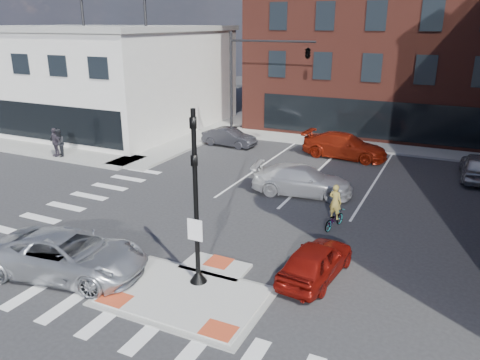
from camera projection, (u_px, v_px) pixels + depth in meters
The scene contains 18 objects.
ground at pixel (193, 290), 15.80m from camera, with size 120.00×120.00×0.00m, color #28282B.
refuge_island at pixel (189, 292), 15.56m from camera, with size 5.40×4.65×0.13m.
sidewalk_nw at pixel (107, 140), 35.68m from camera, with size 23.50×20.50×0.15m.
sidewalk_n at pixel (388, 148), 33.36m from camera, with size 26.00×3.00×0.15m, color gray.
building_nw at pixel (92, 75), 40.49m from camera, with size 20.40×16.40×14.40m.
building_n at pixel (416, 32), 39.42m from camera, with size 24.40×18.40×15.50m.
building_far_left at pixel (373, 51), 60.28m from camera, with size 10.00×12.00×10.00m, color slate.
signal_pole at pixel (196, 222), 15.38m from camera, with size 0.60×0.60×5.98m.
mast_arm_signal at pixel (286, 60), 30.61m from camera, with size 6.10×2.24×8.00m.
silver_suv at pixel (68, 254), 16.53m from camera, with size 2.62×5.69×1.58m, color #BBBEC3.
red_sedan at pixel (316, 261), 16.35m from camera, with size 1.59×3.94×1.34m, color maroon.
white_pickup at pixel (302, 180), 24.39m from camera, with size 2.12×5.21×1.51m, color silver.
bg_car_dark at pixel (229, 137), 33.92m from camera, with size 1.38×3.97×1.31m, color #29292E.
bg_car_silver at pixel (479, 166), 26.65m from camera, with size 1.84×4.57×1.56m, color #ABADB2.
bg_car_red at pixel (345, 146), 30.94m from camera, with size 2.26×5.56×1.61m, color maroon.
cyclist at pixel (334, 214), 20.34m from camera, with size 0.89×1.65×2.02m.
pedestrian_a at pixel (59, 143), 30.60m from camera, with size 0.90×0.70×1.84m, color black.
pedestrian_b at pixel (55, 142), 30.72m from camera, with size 1.11×0.46×1.90m, color #38313C.
Camera 1 is at (7.38, -11.74, 8.59)m, focal length 35.00 mm.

